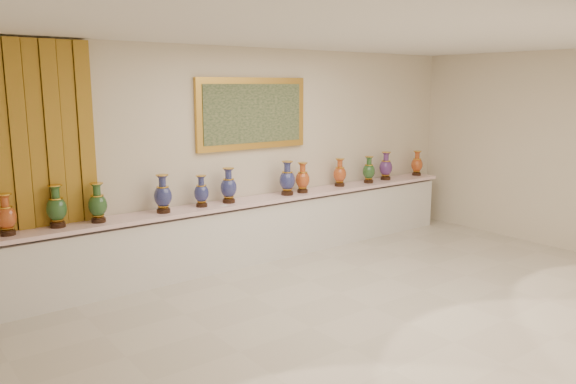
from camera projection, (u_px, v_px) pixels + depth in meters
name	position (u px, v px, depth m)	size (l,w,h in m)	color
ground	(372.00, 307.00, 6.35)	(8.00, 8.00, 0.00)	beige
room	(67.00, 163.00, 6.45)	(8.00, 8.00, 8.00)	beige
counter	(258.00, 230.00, 8.04)	(7.28, 0.48, 0.90)	white
vase_0	(6.00, 217.00, 5.96)	(0.25, 0.25, 0.45)	black
vase_1	(57.00, 208.00, 6.30)	(0.29, 0.29, 0.48)	black
vase_2	(98.00, 205.00, 6.53)	(0.25, 0.25, 0.47)	black
vase_3	(163.00, 196.00, 7.02)	(0.28, 0.28, 0.48)	black
vase_4	(201.00, 193.00, 7.37)	(0.24, 0.24, 0.42)	black
vase_5	(229.00, 187.00, 7.62)	(0.27, 0.27, 0.48)	black
vase_6	(287.00, 180.00, 8.16)	(0.24, 0.24, 0.50)	black
vase_7	(303.00, 179.00, 8.34)	(0.25, 0.25, 0.46)	black
vase_8	(340.00, 174.00, 8.87)	(0.22, 0.22, 0.44)	black
vase_9	(369.00, 171.00, 9.18)	(0.23, 0.23, 0.44)	black
vase_10	(386.00, 167.00, 9.49)	(0.29, 0.29, 0.47)	black
vase_11	(417.00, 164.00, 9.95)	(0.22, 0.22, 0.44)	black
label_card	(224.00, 206.00, 7.46)	(0.10, 0.06, 0.00)	white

